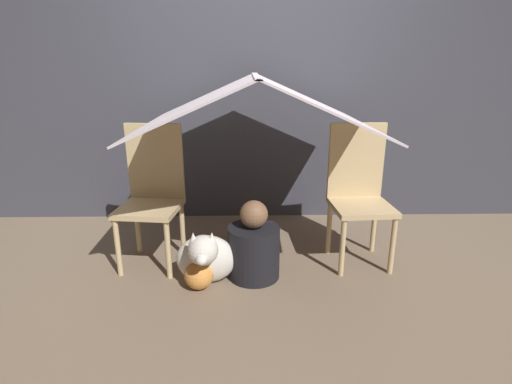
{
  "coord_description": "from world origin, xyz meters",
  "views": [
    {
      "loc": [
        -0.05,
        -2.46,
        1.36
      ],
      "look_at": [
        0.0,
        0.1,
        0.54
      ],
      "focal_mm": 28.0,
      "sensor_mm": 36.0,
      "label": 1
    }
  ],
  "objects_px": {
    "chair_left": "(152,191)",
    "chair_right": "(359,190)",
    "person_front": "(254,247)",
    "dog": "(206,257)"
  },
  "relations": [
    {
      "from": "chair_left",
      "to": "chair_right",
      "type": "xyz_separation_m",
      "value": [
        1.44,
        0.0,
        0.0
      ]
    },
    {
      "from": "chair_left",
      "to": "person_front",
      "type": "distance_m",
      "value": 0.81
    },
    {
      "from": "chair_left",
      "to": "chair_right",
      "type": "bearing_deg",
      "value": 7.06
    },
    {
      "from": "chair_left",
      "to": "dog",
      "type": "distance_m",
      "value": 0.62
    },
    {
      "from": "person_front",
      "to": "dog",
      "type": "relative_size",
      "value": 1.3
    },
    {
      "from": "chair_left",
      "to": "person_front",
      "type": "bearing_deg",
      "value": -13.3
    },
    {
      "from": "chair_right",
      "to": "person_front",
      "type": "xyz_separation_m",
      "value": [
        -0.74,
        -0.26,
        -0.31
      ]
    },
    {
      "from": "chair_right",
      "to": "dog",
      "type": "relative_size",
      "value": 2.37
    },
    {
      "from": "chair_right",
      "to": "person_front",
      "type": "distance_m",
      "value": 0.84
    },
    {
      "from": "person_front",
      "to": "dog",
      "type": "distance_m",
      "value": 0.32
    }
  ]
}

